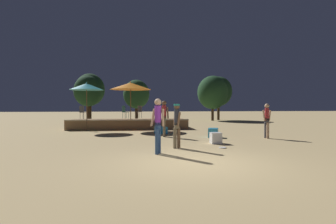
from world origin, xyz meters
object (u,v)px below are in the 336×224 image
(cube_seat_0, at_px, (161,130))
(person_2, at_px, (267,120))
(bistro_chair_0, at_px, (82,111))
(background_tree_2, at_px, (88,91))
(bistro_chair_2, at_px, (125,111))
(bistro_chair_1, at_px, (139,110))
(background_tree_3, at_px, (213,93))
(person_1, at_px, (177,123))
(background_tree_0, at_px, (218,91))
(patio_umbrella_1, at_px, (87,87))
(patio_umbrella_0, at_px, (131,86))
(person_0, at_px, (164,117))
(person_3, at_px, (158,123))
(frisbee_disc, at_px, (223,148))
(background_tree_1, at_px, (136,94))
(cube_seat_1, at_px, (213,133))
(cube_seat_2, at_px, (216,138))
(background_tree_4, at_px, (90,90))

(cube_seat_0, xyz_separation_m, person_2, (5.01, -2.78, 0.73))
(bistro_chair_0, distance_m, background_tree_2, 7.92)
(bistro_chair_2, height_order, background_tree_2, background_tree_2)
(bistro_chair_1, distance_m, background_tree_3, 10.96)
(person_1, height_order, background_tree_0, background_tree_0)
(patio_umbrella_1, bearing_deg, bistro_chair_1, 37.60)
(patio_umbrella_0, distance_m, bistro_chair_0, 3.69)
(patio_umbrella_0, xyz_separation_m, person_0, (1.83, -4.04, -1.85))
(patio_umbrella_1, relative_size, bistro_chair_1, 3.44)
(person_3, height_order, frisbee_disc, person_3)
(person_3, xyz_separation_m, background_tree_3, (7.26, 18.28, 1.94))
(person_2, xyz_separation_m, background_tree_0, (2.58, 15.91, 2.23))
(cube_seat_0, bearing_deg, frisbee_disc, -70.56)
(person_3, bearing_deg, background_tree_2, 43.36)
(person_3, bearing_deg, background_tree_1, 28.60)
(frisbee_disc, distance_m, background_tree_1, 16.17)
(person_3, distance_m, background_tree_3, 19.77)
(patio_umbrella_0, bearing_deg, patio_umbrella_1, -168.32)
(patio_umbrella_1, xyz_separation_m, person_1, (4.67, -7.14, -1.85))
(person_0, bearing_deg, patio_umbrella_0, -149.00)
(cube_seat_1, height_order, background_tree_3, background_tree_3)
(cube_seat_1, bearing_deg, cube_seat_2, -103.60)
(person_2, bearing_deg, bistro_chair_2, 38.17)
(bistro_chair_1, xyz_separation_m, frisbee_disc, (3.10, -9.88, -1.23))
(cube_seat_2, bearing_deg, person_0, 126.35)
(bistro_chair_1, distance_m, background_tree_0, 12.46)
(bistro_chair_0, relative_size, bistro_chair_2, 1.00)
(background_tree_0, bearing_deg, bistro_chair_0, -141.64)
(cube_seat_1, distance_m, background_tree_2, 15.70)
(patio_umbrella_1, relative_size, cube_seat_1, 5.04)
(patio_umbrella_1, height_order, bistro_chair_2, patio_umbrella_1)
(person_0, relative_size, bistro_chair_0, 2.08)
(background_tree_4, bearing_deg, frisbee_disc, -64.87)
(cube_seat_2, height_order, background_tree_4, background_tree_4)
(frisbee_disc, relative_size, background_tree_2, 0.06)
(cube_seat_1, relative_size, background_tree_4, 0.13)
(patio_umbrella_1, xyz_separation_m, person_2, (9.53, -4.75, -1.87))
(person_3, xyz_separation_m, background_tree_1, (-0.78, 16.50, 1.64))
(bistro_chair_1, bearing_deg, background_tree_2, 162.29)
(patio_umbrella_1, distance_m, person_3, 9.26)
(person_0, bearing_deg, person_1, 8.39)
(patio_umbrella_0, xyz_separation_m, frisbee_disc, (3.68, -7.90, -2.89))
(cube_seat_1, bearing_deg, bistro_chair_0, 145.15)
(patio_umbrella_0, height_order, person_2, patio_umbrella_0)
(bistro_chair_2, bearing_deg, background_tree_3, -83.41)
(cube_seat_2, bearing_deg, frisbee_disc, -94.55)
(person_0, xyz_separation_m, person_1, (0.11, -3.66, -0.10))
(cube_seat_1, relative_size, bistro_chair_0, 0.68)
(patio_umbrella_1, bearing_deg, person_1, -56.82)
(background_tree_1, bearing_deg, patio_umbrella_0, -92.60)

